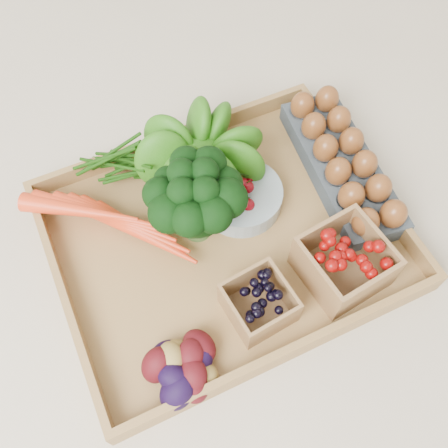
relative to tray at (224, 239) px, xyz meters
name	(u,v)px	position (x,y,z in m)	size (l,w,h in m)	color
ground	(224,241)	(0.00, 0.00, -0.01)	(4.00, 4.00, 0.00)	beige
tray	(224,239)	(0.00, 0.00, 0.00)	(0.55, 0.45, 0.01)	#A07843
carrots	(122,222)	(-0.15, 0.08, 0.03)	(0.22, 0.16, 0.05)	red
lettuce	(202,152)	(0.02, 0.13, 0.08)	(0.14, 0.14, 0.14)	#1C560D
broccoli	(196,212)	(-0.03, 0.03, 0.07)	(0.15, 0.15, 0.12)	black
cherry_bowl	(241,197)	(0.06, 0.05, 0.03)	(0.14, 0.14, 0.04)	#8C9EA5
egg_carton	(341,167)	(0.24, 0.03, 0.03)	(0.11, 0.31, 0.04)	#3D454D
potatoes	(182,365)	(-0.15, -0.18, 0.04)	(0.12, 0.12, 0.07)	#3A090D
punnet_blackberry	(259,303)	(-0.01, -0.14, 0.04)	(0.09, 0.09, 0.06)	black
punnet_raspberry	(344,262)	(0.14, -0.14, 0.05)	(0.12, 0.12, 0.08)	#6A0604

